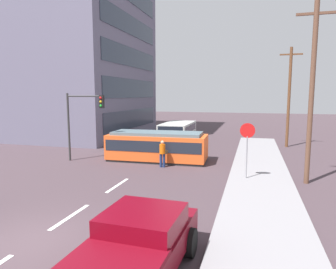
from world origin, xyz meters
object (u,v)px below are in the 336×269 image
Objects in this scene: pedestrian_crossing at (163,152)px; utility_pole_mid at (289,96)px; streetcar_tram at (157,146)px; traffic_light_mast at (83,114)px; utility_pole_near at (312,91)px; city_bus at (178,131)px; pickup_truck_parked at (135,249)px; stop_sign at (247,139)px.

utility_pole_mid is at bearing 50.86° from pedestrian_crossing.
traffic_light_mast is at bearing -160.84° from streetcar_tram.
city_bus is at bearing 130.03° from utility_pole_near.
utility_pole_near is at bearing -90.72° from utility_pole_mid.
city_bus is at bearing 68.43° from traffic_light_mast.
streetcar_tram is at bearing 19.16° from traffic_light_mast.
streetcar_tram is at bearing -137.60° from utility_pole_mid.
pickup_truck_parked is at bearing -118.26° from utility_pole_near.
pickup_truck_parked is 14.16m from traffic_light_mast.
pickup_truck_parked is 9.88m from stop_sign.
utility_pole_mid is at bearing 35.82° from traffic_light_mast.
city_bus is at bearing 119.39° from stop_sign.
traffic_light_mast is at bearing 126.26° from pickup_truck_parked.
pickup_truck_parked is 0.57× the size of utility_pole_near.
stop_sign is 0.63× the size of traffic_light_mast.
utility_pole_near is (5.30, 9.86, 3.82)m from pickup_truck_parked.
pedestrian_crossing is (0.91, -1.74, -0.08)m from streetcar_tram.
stop_sign is 0.33× the size of utility_pole_near.
utility_pole_near is 1.06× the size of utility_pole_mid.
stop_sign reaches higher than streetcar_tram.
stop_sign is at bearing -173.12° from utility_pole_near.
utility_pole_mid reaches higher than pickup_truck_parked.
city_bus is 21.70m from pickup_truck_parked.
utility_pole_near reaches higher than streetcar_tram.
city_bus is at bearing 101.40° from pickup_truck_parked.
utility_pole_near reaches higher than stop_sign.
pickup_truck_parked is (4.29, -21.27, -0.25)m from city_bus.
stop_sign is (2.34, 9.50, 1.40)m from pickup_truck_parked.
pedestrian_crossing is 0.37× the size of traffic_light_mast.
streetcar_tram is 8.44m from city_bus.
pickup_truck_parked is at bearing -76.33° from pedestrian_crossing.
city_bus is 1.96× the size of stop_sign.
streetcar_tram reaches higher than pedestrian_crossing.
utility_pole_mid is (13.69, 9.88, 1.16)m from traffic_light_mast.
utility_pole_mid reaches higher than pedestrian_crossing.
city_bus reaches higher than pedestrian_crossing.
city_bus is 0.64× the size of utility_pole_near.
city_bus is 10.27m from pedestrian_crossing.
stop_sign is (6.63, -11.77, 1.15)m from city_bus.
utility_pole_near is at bearing 61.74° from pickup_truck_parked.
pedestrian_crossing is at bearing -1.33° from traffic_light_mast.
traffic_light_mast is (-8.25, 11.25, 2.42)m from pickup_truck_parked.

